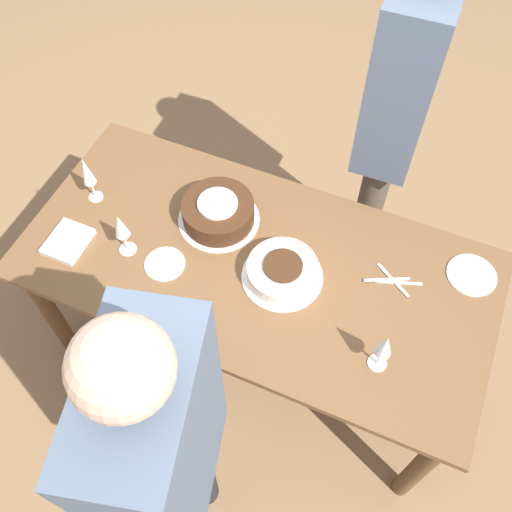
# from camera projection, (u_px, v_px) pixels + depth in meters

# --- Properties ---
(ground_plane) EXTENTS (12.00, 12.00, 0.00)m
(ground_plane) POSITION_uv_depth(u_px,v_px,m) (256.00, 346.00, 2.75)
(ground_plane) COLOR #8E6B47
(dining_table) EXTENTS (1.77, 0.85, 0.74)m
(dining_table) POSITION_uv_depth(u_px,v_px,m) (256.00, 277.00, 2.21)
(dining_table) COLOR brown
(dining_table) RESTS_ON ground_plane
(cake_center_white) EXTENTS (0.30, 0.30, 0.08)m
(cake_center_white) POSITION_uv_depth(u_px,v_px,m) (283.00, 272.00, 2.06)
(cake_center_white) COLOR white
(cake_center_white) RESTS_ON dining_table
(cake_front_chocolate) EXTENTS (0.32, 0.32, 0.11)m
(cake_front_chocolate) POSITION_uv_depth(u_px,v_px,m) (218.00, 212.00, 2.19)
(cake_front_chocolate) COLOR white
(cake_front_chocolate) RESTS_ON dining_table
(wine_glass_near) EXTENTS (0.06, 0.06, 0.22)m
(wine_glass_near) POSITION_uv_depth(u_px,v_px,m) (87.00, 172.00, 2.17)
(wine_glass_near) COLOR silver
(wine_glass_near) RESTS_ON dining_table
(wine_glass_far) EXTENTS (0.07, 0.07, 0.21)m
(wine_glass_far) POSITION_uv_depth(u_px,v_px,m) (121.00, 227.00, 2.04)
(wine_glass_far) COLOR silver
(wine_glass_far) RESTS_ON dining_table
(wine_glass_extra) EXTENTS (0.07, 0.07, 0.20)m
(wine_glass_extra) POSITION_uv_depth(u_px,v_px,m) (385.00, 347.00, 1.79)
(wine_glass_extra) COLOR silver
(wine_glass_extra) RESTS_ON dining_table
(dessert_plate_left) EXTENTS (0.18, 0.18, 0.01)m
(dessert_plate_left) POSITION_uv_depth(u_px,v_px,m) (472.00, 275.00, 2.09)
(dessert_plate_left) COLOR white
(dessert_plate_left) RESTS_ON dining_table
(dessert_plate_right) EXTENTS (0.15, 0.15, 0.01)m
(dessert_plate_right) POSITION_uv_depth(u_px,v_px,m) (165.00, 264.00, 2.12)
(dessert_plate_right) COLOR white
(dessert_plate_right) RESTS_ON dining_table
(fork_pile) EXTENTS (0.20, 0.10, 0.01)m
(fork_pile) POSITION_uv_depth(u_px,v_px,m) (393.00, 281.00, 2.08)
(fork_pile) COLOR silver
(fork_pile) RESTS_ON dining_table
(napkin_stack) EXTENTS (0.14, 0.17, 0.02)m
(napkin_stack) POSITION_uv_depth(u_px,v_px,m) (68.00, 242.00, 2.16)
(napkin_stack) COLOR silver
(napkin_stack) RESTS_ON dining_table
(person_cutting) EXTENTS (0.23, 0.41, 1.73)m
(person_cutting) POSITION_uv_depth(u_px,v_px,m) (398.00, 105.00, 2.14)
(person_cutting) COLOR #4C4238
(person_cutting) RESTS_ON ground_plane
(person_watching) EXTENTS (0.31, 0.44, 1.72)m
(person_watching) POSITION_uv_depth(u_px,v_px,m) (167.00, 455.00, 1.45)
(person_watching) COLOR #232328
(person_watching) RESTS_ON ground_plane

